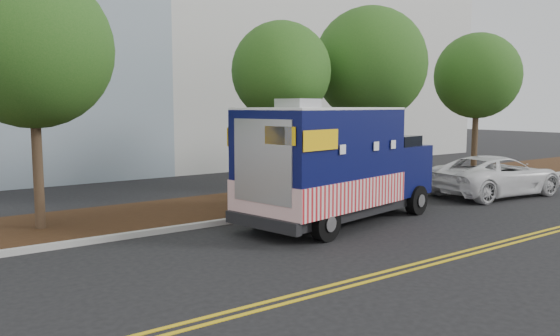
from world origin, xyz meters
TOP-DOWN VIEW (x-y plane):
  - ground at (0.00, 0.00)m, footprint 120.00×120.00m
  - curb at (0.00, 1.40)m, footprint 120.00×0.18m
  - mulch_strip at (0.00, 3.50)m, footprint 120.00×4.00m
  - centerline_near at (0.00, -4.45)m, footprint 120.00×0.10m
  - centerline_far at (0.00, -4.70)m, footprint 120.00×0.10m
  - tree_a at (-5.98, 3.28)m, footprint 4.11×4.11m
  - tree_b at (2.09, 3.48)m, footprint 3.45×3.45m
  - tree_c at (6.39, 3.47)m, footprint 4.46×4.46m
  - tree_d at (12.18, 2.61)m, footprint 3.75×3.75m
  - sign_post at (-0.82, 1.55)m, footprint 0.06×0.06m
  - food_truck at (1.14, -0.35)m, footprint 7.09×3.72m
  - white_car at (9.39, -0.26)m, footprint 5.68×3.07m

SIDE VIEW (x-z plane):
  - ground at x=0.00m, z-range 0.00..0.00m
  - centerline_near at x=0.00m, z-range 0.00..0.01m
  - centerline_far at x=0.00m, z-range 0.00..0.01m
  - curb at x=0.00m, z-range 0.00..0.15m
  - mulch_strip at x=0.00m, z-range 0.00..0.15m
  - white_car at x=9.39m, z-range 0.00..1.51m
  - sign_post at x=-0.82m, z-range 0.00..2.40m
  - food_truck at x=1.14m, z-range -0.17..3.39m
  - tree_b at x=2.09m, z-range 1.40..7.69m
  - tree_d at x=12.18m, z-range 1.39..7.96m
  - tree_a at x=-5.98m, z-range 1.38..8.28m
  - tree_c at x=6.39m, z-range 1.37..8.59m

